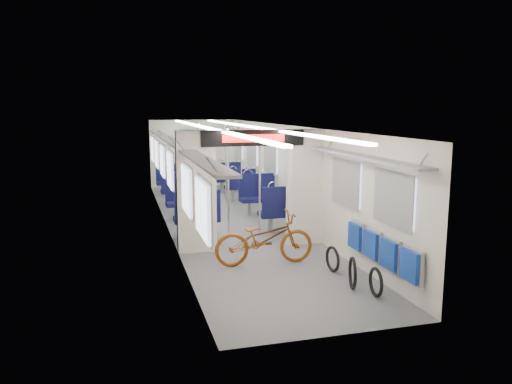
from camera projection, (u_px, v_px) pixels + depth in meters
carriage at (232, 162)px, 11.22m from camera, size 12.00×12.02×2.31m
bicycle at (264, 239)px, 8.69m from camera, size 1.77×0.66×0.92m
flip_bench at (381, 249)px, 7.61m from camera, size 0.12×2.09×0.50m
bike_hoop_a at (376, 284)px, 7.23m from camera, size 0.09×0.44×0.44m
bike_hoop_b at (352, 274)px, 7.54m from camera, size 0.19×0.49×0.50m
bike_hoop_c at (333, 260)px, 8.33m from camera, size 0.09×0.44×0.44m
seat_bay_near_left at (191, 203)px, 11.32m from camera, size 0.95×2.24×1.15m
seat_bay_near_right at (269, 199)px, 11.84m from camera, size 0.95×2.27×1.16m
seat_bay_far_left at (174, 182)px, 14.74m from camera, size 0.89×1.99×1.08m
seat_bay_far_right at (234, 179)px, 15.40m from camera, size 0.88×1.94×1.06m
stanchion_near_left at (228, 184)px, 10.36m from camera, size 0.04×0.04×2.30m
stanchion_near_right at (260, 183)px, 10.48m from camera, size 0.04×0.04×2.30m
stanchion_far_left at (200, 167)px, 13.25m from camera, size 0.04×0.04×2.30m
stanchion_far_right at (226, 167)px, 13.27m from camera, size 0.04×0.04×2.30m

